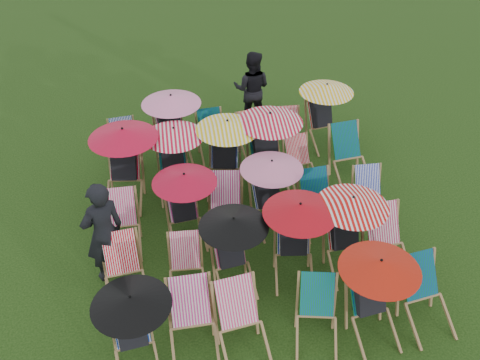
{
  "coord_description": "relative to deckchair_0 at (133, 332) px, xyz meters",
  "views": [
    {
      "loc": [
        -1.21,
        -6.57,
        6.15
      ],
      "look_at": [
        -0.16,
        0.27,
        0.9
      ],
      "focal_mm": 40.0,
      "sensor_mm": 36.0,
      "label": 1
    }
  ],
  "objects": [
    {
      "name": "deckchair_20",
      "position": [
        1.62,
        3.59,
        0.09
      ],
      "size": [
        1.14,
        1.21,
        1.35
      ],
      "rotation": [
        0.0,
        0.0,
        -0.18
      ],
      "color": "olive",
      "rests_on": "ground"
    },
    {
      "name": "deckchair_13",
      "position": [
        0.81,
        2.31,
        0.02
      ],
      "size": [
        1.03,
        1.11,
        1.22
      ],
      "rotation": [
        0.0,
        0.0,
        0.15
      ],
      "color": "olive",
      "rests_on": "ground"
    },
    {
      "name": "deckchair_17",
      "position": [
        3.97,
        2.37,
        -0.21
      ],
      "size": [
        0.56,
        0.78,
        0.83
      ],
      "rotation": [
        0.0,
        0.0,
        -0.02
      ],
      "color": "olive",
      "rests_on": "ground"
    },
    {
      "name": "deckchair_18",
      "position": [
        -0.17,
        3.48,
        0.12
      ],
      "size": [
        1.19,
        1.26,
        1.41
      ],
      "rotation": [
        0.0,
        0.0,
        -0.13
      ],
      "color": "olive",
      "rests_on": "ground"
    },
    {
      "name": "deckchair_10",
      "position": [
        3.18,
        1.28,
        0.06
      ],
      "size": [
        1.09,
        1.15,
        1.29
      ],
      "rotation": [
        0.0,
        0.0,
        0.08
      ],
      "color": "olive",
      "rests_on": "ground"
    },
    {
      "name": "deckchair_27",
      "position": [
        2.31,
        4.55,
        -0.21
      ],
      "size": [
        0.68,
        0.84,
        0.82
      ],
      "rotation": [
        0.0,
        0.0,
        0.2
      ],
      "color": "olive",
      "rests_on": "ground"
    },
    {
      "name": "deckchair_21",
      "position": [
        2.42,
        3.6,
        0.12
      ],
      "size": [
        1.19,
        1.27,
        1.41
      ],
      "rotation": [
        0.0,
        0.0,
        0.11
      ],
      "color": "olive",
      "rests_on": "ground"
    },
    {
      "name": "deckchair_0",
      "position": [
        0.0,
        0.0,
        0.0
      ],
      "size": [
        1.0,
        1.07,
        1.18
      ],
      "rotation": [
        0.0,
        0.0,
        0.14
      ],
      "color": "olive",
      "rests_on": "ground"
    },
    {
      "name": "deckchair_24",
      "position": [
        -0.21,
        4.6,
        -0.2
      ],
      "size": [
        0.67,
        0.85,
        0.84
      ],
      "rotation": [
        0.0,
        0.0,
        0.15
      ],
      "color": "olive",
      "rests_on": "ground"
    },
    {
      "name": "deckchair_9",
      "position": [
        2.37,
        1.26,
        0.06
      ],
      "size": [
        1.09,
        1.15,
        1.29
      ],
      "rotation": [
        0.0,
        0.0,
        -0.13
      ],
      "color": "olive",
      "rests_on": "ground"
    },
    {
      "name": "deckchair_16",
      "position": [
        3.02,
        2.26,
        -0.16
      ],
      "size": [
        0.68,
        0.9,
        0.92
      ],
      "rotation": [
        0.0,
        0.0,
        0.09
      ],
      "color": "olive",
      "rests_on": "ground"
    },
    {
      "name": "deckchair_3",
      "position": [
        2.39,
        0.03,
        -0.19
      ],
      "size": [
        0.73,
        0.9,
        0.87
      ],
      "rotation": [
        0.0,
        0.0,
        -0.2
      ],
      "color": "olive",
      "rests_on": "ground"
    },
    {
      "name": "deckchair_4",
      "position": [
        3.15,
        0.03,
        0.04
      ],
      "size": [
        1.06,
        1.15,
        1.26
      ],
      "rotation": [
        0.0,
        0.0,
        0.15
      ],
      "color": "olive",
      "rests_on": "ground"
    },
    {
      "name": "deckchair_25",
      "position": [
        0.73,
        4.65,
        0.09
      ],
      "size": [
        1.14,
        1.24,
        1.35
      ],
      "rotation": [
        0.0,
        0.0,
        0.19
      ],
      "color": "olive",
      "rests_on": "ground"
    },
    {
      "name": "deckchair_1",
      "position": [
        0.74,
        0.09,
        -0.14
      ],
      "size": [
        0.67,
        0.92,
        0.98
      ],
      "rotation": [
        0.0,
        0.0,
        0.03
      ],
      "color": "olive",
      "rests_on": "ground"
    },
    {
      "name": "person_left",
      "position": [
        -0.4,
        1.63,
        0.25
      ],
      "size": [
        0.76,
        0.67,
        1.74
      ],
      "primitive_type": "imported",
      "rotation": [
        0.0,
        0.0,
        3.63
      ],
      "color": "black",
      "rests_on": "ground"
    },
    {
      "name": "deckchair_14",
      "position": [
        1.46,
        2.36,
        -0.15
      ],
      "size": [
        0.74,
        0.95,
        0.95
      ],
      "rotation": [
        0.0,
        0.0,
        -0.14
      ],
      "color": "olive",
      "rests_on": "ground"
    },
    {
      "name": "deckchair_11",
      "position": [
        3.8,
        1.14,
        -0.14
      ],
      "size": [
        0.71,
        0.94,
        0.97
      ],
      "rotation": [
        0.0,
        0.0,
        0.08
      ],
      "color": "olive",
      "rests_on": "ground"
    },
    {
      "name": "deckchair_15",
      "position": [
        2.23,
        2.44,
        0.02
      ],
      "size": [
        1.03,
        1.13,
        1.23
      ],
      "rotation": [
        0.0,
        0.0,
        0.2
      ],
      "color": "olive",
      "rests_on": "ground"
    },
    {
      "name": "deckchair_7",
      "position": [
        0.73,
        1.18,
        -0.21
      ],
      "size": [
        0.57,
        0.78,
        0.82
      ],
      "rotation": [
        0.0,
        0.0,
        -0.04
      ],
      "color": "olive",
      "rests_on": "ground"
    },
    {
      "name": "deckchair_19",
      "position": [
        0.7,
        3.59,
        0.05
      ],
      "size": [
        1.08,
        1.13,
        1.28
      ],
      "rotation": [
        0.0,
        0.0,
        0.03
      ],
      "color": "olive",
      "rests_on": "ground"
    },
    {
      "name": "deckchair_23",
      "position": [
        3.96,
        3.46,
        -0.13
      ],
      "size": [
        0.77,
        0.99,
        1.0
      ],
      "rotation": [
        0.0,
        0.0,
        0.13
      ],
      "color": "olive",
      "rests_on": "ground"
    },
    {
      "name": "deckchair_6",
      "position": [
        -0.16,
        1.19,
        -0.17
      ],
      "size": [
        0.7,
        0.9,
        0.91
      ],
      "rotation": [
        0.0,
        0.0,
        0.12
      ],
      "color": "olive",
      "rests_on": "ground"
    },
    {
      "name": "deckchair_26",
      "position": [
        1.5,
        4.62,
        -0.19
      ],
      "size": [
        0.65,
        0.86,
        0.88
      ],
      "rotation": [
        0.0,
        0.0,
        0.1
      ],
      "color": "olive",
      "rests_on": "ground"
    },
    {
      "name": "ground",
      "position": [
        1.9,
        2.27,
        -0.62
      ],
      "size": [
        100.0,
        100.0,
        0.0
      ],
      "primitive_type": "plane",
      "color": "black",
      "rests_on": "ground"
    },
    {
      "name": "deckchair_2",
      "position": [
        1.38,
        -0.02,
        -0.14
      ],
      "size": [
        0.77,
        0.98,
        0.97
      ],
      "rotation": [
        0.0,
        0.0,
        0.16
      ],
      "color": "olive",
      "rests_on": "ground"
    },
    {
      "name": "deckchair_8",
      "position": [
        1.43,
        1.19,
        0.01
      ],
      "size": [
        1.01,
        1.1,
        1.2
      ],
      "rotation": [
        0.0,
        0.0,
        0.17
      ],
      "color": "olive",
      "rests_on": "ground"
    },
    {
      "name": "deckchair_28",
      "position": [
        3.06,
        4.59,
        -0.21
      ],
      "size": [
        0.56,
        0.77,
        0.82
      ],
      "rotation": [
        0.0,
        0.0,
        -0.03
      ],
      "color": "olive",
      "rests_on": "ground"
    },
    {
      "name": "deckchair_12",
      "position": [
        -0.22,
        2.24,
        -0.17
      ],
      "size": [
        0.6,
        0.84,
        0.9
      ],
      "rotation": [
        0.0,
        0.0,
        0.01
      ],
      "color": "olive",
      "rests_on": "ground"
    },
    {
      "name": "deckchair_5",
      "position": [
        3.95,
        0.08,
        -0.15
      ],
      "size": [
        0.76,
        0.96,
        0.95
      ],
      "rotation": [
        0.0,
        0.0,
        0.17
      ],
      "color": "olive",
      "rests_on": "ground"
    },
    {
      "name": "deckchair_22",
      "position": [
        3.04,
        3.52,
        -0.21
      ],
      "size": [
        0.67,
        0.84,
        0.82
      ],
      "rotation": [
        0.0,
        0.0,
        0.18
      ],
      "color": "olive",
      "rests_on": "ground"
    },
    {
      "name": "deckchair_29",
      "position": [
        3.8,
        4.76,
        0.06
      ],
      "size": [
        1.09,
        1.18,
        1.29
      ],
      "rotation": [
        0.0,
        0.0,
        0.17
      ],
      "color": "olive",
      "rests_on": "ground"
    },
    {
      "name": "person_rear",
      "position": [
        2.48,
        5.76,
        0.21
      ],
      "size": [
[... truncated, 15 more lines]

